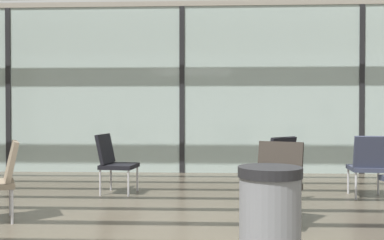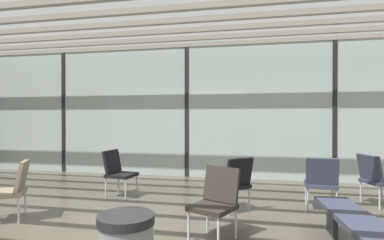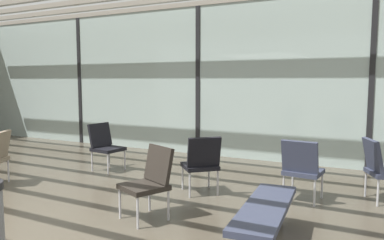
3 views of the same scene
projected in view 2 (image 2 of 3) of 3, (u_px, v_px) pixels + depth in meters
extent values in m
cube|color=#A3B7B2|center=(187.00, 112.00, 7.87)|extent=(14.00, 0.08, 3.29)
cube|color=black|center=(64.00, 112.00, 8.58)|extent=(0.10, 0.12, 3.29)
cube|color=black|center=(187.00, 112.00, 7.87)|extent=(0.10, 0.12, 3.29)
cube|color=black|center=(334.00, 111.00, 7.15)|extent=(0.10, 0.12, 3.29)
cube|color=gray|center=(153.00, 10.00, 5.27)|extent=(13.72, 0.12, 0.10)
cube|color=gray|center=(164.00, 22.00, 5.91)|extent=(13.72, 0.12, 0.10)
cube|color=gray|center=(173.00, 31.00, 6.56)|extent=(13.72, 0.12, 0.10)
cube|color=gray|center=(181.00, 39.00, 7.21)|extent=(13.72, 0.12, 0.10)
cube|color=gray|center=(187.00, 45.00, 7.85)|extent=(13.72, 0.12, 0.10)
ellipsoid|color=silver|center=(256.00, 101.00, 12.16)|extent=(12.37, 4.26, 4.26)
sphere|color=gray|center=(122.00, 103.00, 13.33)|extent=(2.34, 2.34, 2.34)
sphere|color=black|center=(158.00, 91.00, 10.94)|extent=(0.28, 0.28, 0.28)
sphere|color=black|center=(183.00, 90.00, 10.76)|extent=(0.28, 0.28, 0.28)
sphere|color=black|center=(208.00, 90.00, 10.57)|extent=(0.28, 0.28, 0.28)
sphere|color=black|center=(235.00, 89.00, 10.39)|extent=(0.28, 0.28, 0.28)
sphere|color=black|center=(262.00, 89.00, 10.20)|extent=(0.28, 0.28, 0.28)
sphere|color=black|center=(290.00, 88.00, 10.02)|extent=(0.28, 0.28, 0.28)
cube|color=black|center=(231.00, 185.00, 5.00)|extent=(0.68, 0.68, 0.06)
cube|color=black|center=(239.00, 172.00, 4.82)|extent=(0.45, 0.43, 0.44)
cylinder|color=#BCBCC1|center=(233.00, 194.00, 5.29)|extent=(0.03, 0.03, 0.37)
cylinder|color=#BCBCC1|center=(213.00, 197.00, 5.08)|extent=(0.03, 0.03, 0.37)
cylinder|color=#BCBCC1|center=(249.00, 200.00, 4.93)|extent=(0.03, 0.03, 0.37)
cylinder|color=#BCBCC1|center=(228.00, 203.00, 4.72)|extent=(0.03, 0.03, 0.37)
cube|color=#7F705B|center=(6.00, 193.00, 4.49)|extent=(0.65, 0.65, 0.06)
cube|color=#7F705B|center=(22.00, 175.00, 4.55)|extent=(0.35, 0.49, 0.44)
cylinder|color=#BCBCC1|center=(25.00, 203.00, 4.75)|extent=(0.03, 0.03, 0.37)
cylinder|color=#BCBCC1|center=(18.00, 211.00, 4.35)|extent=(0.03, 0.03, 0.37)
cube|color=#33384C|center=(321.00, 185.00, 5.05)|extent=(0.52, 0.52, 0.06)
cube|color=#33384C|center=(322.00, 172.00, 4.84)|extent=(0.49, 0.18, 0.44)
cylinder|color=#BCBCC1|center=(332.00, 195.00, 5.19)|extent=(0.03, 0.03, 0.37)
cylinder|color=#BCBCC1|center=(306.00, 194.00, 5.31)|extent=(0.03, 0.03, 0.37)
cylinder|color=#BCBCC1|center=(337.00, 202.00, 4.79)|extent=(0.03, 0.03, 0.37)
cylinder|color=#BCBCC1|center=(308.00, 200.00, 4.91)|extent=(0.03, 0.03, 0.37)
cube|color=black|center=(122.00, 175.00, 5.89)|extent=(0.54, 0.54, 0.06)
cube|color=black|center=(112.00, 161.00, 5.96)|extent=(0.20, 0.49, 0.44)
cylinder|color=#BCBCC1|center=(126.00, 190.00, 5.62)|extent=(0.03, 0.03, 0.37)
cylinder|color=#BCBCC1|center=(137.00, 185.00, 6.02)|extent=(0.03, 0.03, 0.37)
cylinder|color=#BCBCC1|center=(106.00, 188.00, 5.76)|extent=(0.03, 0.03, 0.37)
cylinder|color=#BCBCC1|center=(118.00, 183.00, 6.16)|extent=(0.03, 0.03, 0.37)
cube|color=#28231E|center=(212.00, 207.00, 3.77)|extent=(0.63, 0.63, 0.06)
cube|color=#28231E|center=(221.00, 184.00, 3.94)|extent=(0.50, 0.32, 0.44)
cylinder|color=#BCBCC1|center=(188.00, 226.00, 3.72)|extent=(0.03, 0.03, 0.37)
cylinder|color=#BCBCC1|center=(218.00, 234.00, 3.48)|extent=(0.03, 0.03, 0.37)
cylinder|color=#BCBCC1|center=(207.00, 217.00, 4.06)|extent=(0.03, 0.03, 0.37)
cylinder|color=#BCBCC1|center=(236.00, 224.00, 3.82)|extent=(0.03, 0.03, 0.37)
cube|color=#33384C|center=(380.00, 182.00, 5.27)|extent=(0.63, 0.63, 0.06)
cube|color=#33384C|center=(370.00, 168.00, 5.22)|extent=(0.32, 0.50, 0.44)
cylinder|color=#BCBCC1|center=(381.00, 191.00, 5.52)|extent=(0.03, 0.03, 0.37)
cylinder|color=#BCBCC1|center=(380.00, 198.00, 5.02)|extent=(0.03, 0.03, 0.37)
cylinder|color=#BCBCC1|center=(361.00, 192.00, 5.44)|extent=(0.03, 0.03, 0.37)
cube|color=#33384C|center=(353.00, 217.00, 3.28)|extent=(0.53, 1.53, 0.06)
cube|color=#262628|center=(332.00, 219.00, 3.95)|extent=(0.06, 0.36, 0.41)
cylinder|color=black|center=(126.00, 219.00, 2.03)|extent=(0.38, 0.38, 0.06)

